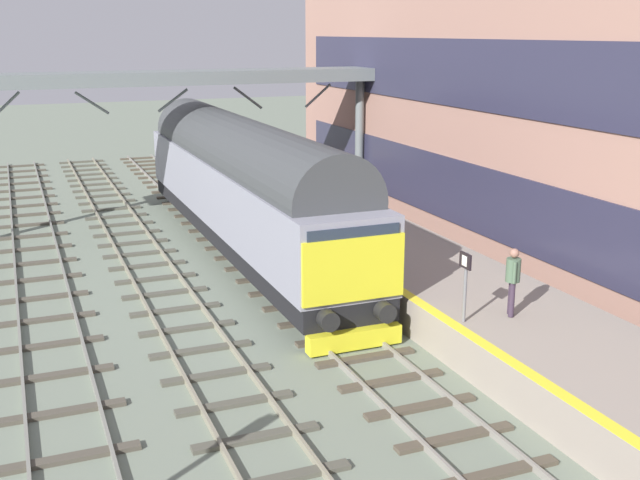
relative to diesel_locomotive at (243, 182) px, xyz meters
name	(u,v)px	position (x,y,z in m)	size (l,w,h in m)	color
ground_plane	(323,322)	(0.00, -7.34, -2.48)	(140.00, 140.00, 0.00)	slate
track_main	(323,320)	(0.00, -7.34, -2.43)	(2.50, 60.00, 0.15)	gray
track_adjacent_west	(194,338)	(-3.51, -7.34, -2.43)	(2.50, 60.00, 0.15)	gray
track_adjacent_far_west	(54,359)	(-6.85, -7.34, -2.43)	(2.50, 60.00, 0.15)	slate
station_platform	(441,288)	(3.60, -7.34, -1.98)	(4.00, 44.00, 1.01)	gray
station_building	(638,87)	(9.60, -7.76, 3.48)	(5.76, 38.67, 11.92)	#9C7263
diesel_locomotive	(243,182)	(0.00, 0.00, 0.00)	(2.74, 19.01, 4.68)	black
platform_number_sign	(465,276)	(2.03, -10.96, -0.36)	(0.10, 0.44, 1.66)	slate
waiting_passenger	(513,276)	(3.29, -11.02, -0.49)	(0.46, 0.46, 1.64)	#362939
overhead_footbridge	(172,84)	(-1.37, 4.53, 3.07)	(16.15, 2.00, 6.05)	slate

